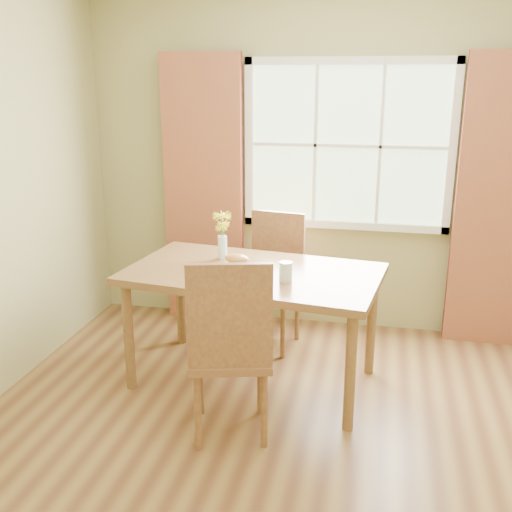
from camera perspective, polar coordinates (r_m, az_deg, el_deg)
The scene contains 12 objects.
room at distance 2.96m, azimuth 6.21°, elevation 3.45°, with size 4.24×3.84×2.74m.
window at distance 4.77m, azimuth 8.72°, elevation 10.34°, with size 1.62×0.06×1.32m.
curtain_left at distance 4.95m, azimuth -5.03°, elevation 6.02°, with size 0.65×0.08×2.20m, color maroon.
curtain_right at distance 4.82m, azimuth 22.25°, elevation 4.50°, with size 0.65×0.08×2.20m, color maroon.
dining_table at distance 3.96m, azimuth -0.27°, elevation -2.52°, with size 1.75×1.13×0.80m.
chair_near at distance 3.35m, azimuth -2.49°, elevation -8.37°, with size 0.56×0.56×1.10m.
chair_far at distance 4.61m, azimuth 1.67°, elevation -1.65°, with size 0.49×0.49×1.03m.
placemat at distance 3.88m, azimuth -1.89°, elevation -1.60°, with size 0.45×0.33×0.01m, color beige.
plate at distance 3.82m, azimuth -2.31°, elevation -1.77°, with size 0.26×0.26×0.01m, color green.
croissant_sandwich at distance 3.81m, azimuth -1.88°, elevation -0.75°, with size 0.18×0.13×0.12m.
water_glass at distance 3.72m, azimuth 2.85°, elevation -1.54°, with size 0.08×0.08×0.12m.
flower_vase at distance 4.14m, azimuth -3.23°, elevation 2.42°, with size 0.13×0.13×0.33m.
Camera 1 is at (0.29, -2.86, 2.04)m, focal length 42.00 mm.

